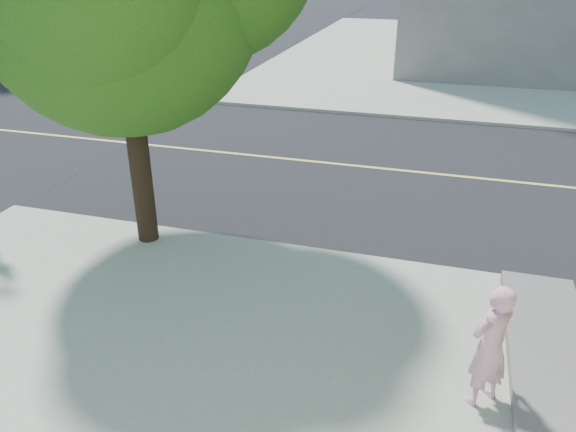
% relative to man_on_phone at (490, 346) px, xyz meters
% --- Properties ---
extents(ground, '(140.00, 140.00, 0.00)m').
position_rel_man_on_phone_xyz_m(ground, '(-8.05, 3.00, -0.90)').
color(ground, black).
rests_on(ground, ground).
extents(road_ew, '(140.00, 9.00, 0.01)m').
position_rel_man_on_phone_xyz_m(road_ew, '(-8.05, 7.50, -0.89)').
color(road_ew, black).
rests_on(road_ew, ground).
extents(man_on_phone, '(0.67, 0.66, 1.56)m').
position_rel_man_on_phone_xyz_m(man_on_phone, '(0.00, 0.00, 0.00)').
color(man_on_phone, '#E3A0B8').
rests_on(man_on_phone, sidewalk_se).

